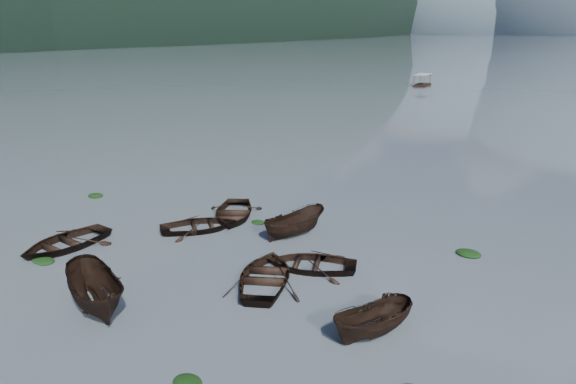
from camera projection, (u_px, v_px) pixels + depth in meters
The scene contains 19 objects.
ground_plane at pixel (114, 314), 20.58m from camera, with size 2400.00×2400.00×0.00m, color #535D68.
left_ridge_far at pixel (19, 38), 479.53m from camera, with size 560.00×1400.00×380.00m, color black.
haze_mtn_a at pixel (470, 32), 860.57m from camera, with size 520.00×520.00×280.00m, color #475666.
rowboat_0 at pixel (66, 247), 26.82m from camera, with size 3.42×4.79×0.99m, color black.
rowboat_1 at pixel (199, 230), 29.11m from camera, with size 3.07×4.30×0.89m, color black.
rowboat_2 at pixel (98, 308), 21.04m from camera, with size 1.85×4.92×1.90m, color black.
rowboat_3 at pixel (266, 282), 23.18m from camera, with size 3.42×4.79×0.99m, color black.
rowboat_5 at pixel (373, 335), 19.23m from camera, with size 1.41×3.74×1.44m, color black.
rowboat_6 at pixel (233, 217), 31.01m from camera, with size 3.35×4.70×0.97m, color black.
rowboat_7 at pixel (311, 268), 24.52m from camera, with size 3.07×4.30×0.89m, color black.
rowboat_8 at pixel (295, 234), 28.46m from camera, with size 1.54×4.09×1.58m, color black.
weed_clump_0 at pixel (42, 261), 25.27m from camera, with size 1.03×0.85×0.23m, color black.
weed_clump_1 at pixel (46, 262), 25.10m from camera, with size 0.99×0.79×0.22m, color black.
weed_clump_2 at pixel (188, 384), 16.59m from camera, with size 1.04×0.84×0.23m, color black.
weed_clump_3 at pixel (364, 315), 20.56m from camera, with size 0.88×0.74×0.20m, color black.
weed_clump_5 at pixel (96, 196), 34.79m from camera, with size 1.12×0.91×0.24m, color black.
weed_clump_6 at pixel (258, 223), 30.13m from camera, with size 0.86×0.72×0.18m, color black.
weed_clump_7 at pixel (468, 255), 25.93m from camera, with size 1.26×1.01×0.27m, color black.
pontoon_left at pixel (422, 86), 98.45m from camera, with size 2.33×5.60×2.15m, color black, non-canonical shape.
Camera 1 is at (16.18, -10.62, 11.04)m, focal length 32.00 mm.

